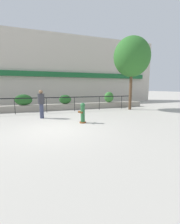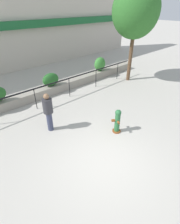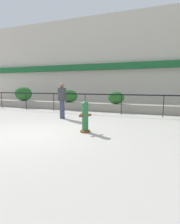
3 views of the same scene
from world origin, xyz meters
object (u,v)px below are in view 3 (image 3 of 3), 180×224
object	(u,v)px
hedge_bush_0	(23,94)
pedestrian	(62,98)
hedge_bush_1	(69,96)
fire_hydrant	(85,116)
hedge_bush_2	(116,98)

from	to	relation	value
hedge_bush_0	pedestrian	xyz separation A→B (m)	(5.02, -3.14, -0.03)
hedge_bush_1	fire_hydrant	xyz separation A→B (m)	(3.23, -5.16, -0.37)
hedge_bush_1	fire_hydrant	world-z (taller)	hedge_bush_1
fire_hydrant	pedestrian	xyz separation A→B (m)	(-2.01, 2.02, 0.44)
hedge_bush_0	pedestrian	size ratio (longest dim) A/B	0.87
hedge_bush_1	hedge_bush_2	world-z (taller)	hedge_bush_1
hedge_bush_0	pedestrian	distance (m)	5.92
hedge_bush_2	pedestrian	world-z (taller)	pedestrian
hedge_bush_0	hedge_bush_2	xyz separation A→B (m)	(7.04, 0.00, -0.14)
hedge_bush_0	pedestrian	bearing A→B (deg)	-32.00
hedge_bush_1	hedge_bush_0	bearing A→B (deg)	180.00
fire_hydrant	hedge_bush_2	bearing A→B (deg)	89.89
hedge_bush_2	hedge_bush_0	bearing A→B (deg)	180.00
hedge_bush_0	hedge_bush_1	bearing A→B (deg)	0.00
hedge_bush_0	pedestrian	world-z (taller)	pedestrian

